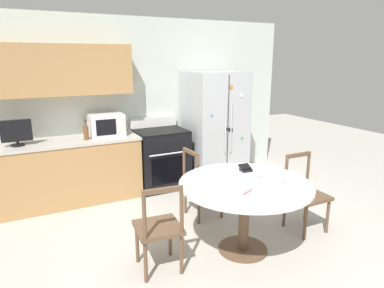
{
  "coord_description": "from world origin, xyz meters",
  "views": [
    {
      "loc": [
        -1.7,
        -2.55,
        2.0
      ],
      "look_at": [
        0.18,
        1.15,
        0.95
      ],
      "focal_mm": 32.0,
      "sensor_mm": 36.0,
      "label": 1
    }
  ],
  "objects_px": {
    "oven_range": "(161,158)",
    "dining_chair_right": "(305,195)",
    "counter_bottle": "(86,132)",
    "dining_chair_far": "(202,184)",
    "wallet": "(245,168)",
    "countertop_tv": "(16,132)",
    "dining_chair_left": "(159,229)",
    "microwave": "(106,125)",
    "refrigerator": "(215,127)",
    "candle_glass": "(244,179)"
  },
  "relations": [
    {
      "from": "dining_chair_right",
      "to": "wallet",
      "type": "bearing_deg",
      "value": -18.59
    },
    {
      "from": "oven_range",
      "to": "wallet",
      "type": "height_order",
      "value": "oven_range"
    },
    {
      "from": "microwave",
      "to": "wallet",
      "type": "bearing_deg",
      "value": -60.01
    },
    {
      "from": "oven_range",
      "to": "dining_chair_right",
      "type": "relative_size",
      "value": 1.2
    },
    {
      "from": "counter_bottle",
      "to": "dining_chair_far",
      "type": "relative_size",
      "value": 0.3
    },
    {
      "from": "countertop_tv",
      "to": "dining_chair_left",
      "type": "xyz_separation_m",
      "value": [
        1.12,
        -2.05,
        -0.65
      ]
    },
    {
      "from": "dining_chair_right",
      "to": "countertop_tv",
      "type": "bearing_deg",
      "value": -34.27
    },
    {
      "from": "oven_range",
      "to": "candle_glass",
      "type": "height_order",
      "value": "oven_range"
    },
    {
      "from": "refrigerator",
      "to": "dining_chair_right",
      "type": "bearing_deg",
      "value": -88.32
    },
    {
      "from": "dining_chair_far",
      "to": "candle_glass",
      "type": "bearing_deg",
      "value": -2.91
    },
    {
      "from": "dining_chair_right",
      "to": "dining_chair_far",
      "type": "relative_size",
      "value": 1.0
    },
    {
      "from": "dining_chair_right",
      "to": "candle_glass",
      "type": "height_order",
      "value": "dining_chair_right"
    },
    {
      "from": "candle_glass",
      "to": "wallet",
      "type": "xyz_separation_m",
      "value": [
        0.23,
        0.3,
        -0.01
      ]
    },
    {
      "from": "microwave",
      "to": "dining_chair_right",
      "type": "distance_m",
      "value": 2.87
    },
    {
      "from": "dining_chair_left",
      "to": "dining_chair_right",
      "type": "bearing_deg",
      "value": 5.13
    },
    {
      "from": "microwave",
      "to": "dining_chair_far",
      "type": "bearing_deg",
      "value": -55.95
    },
    {
      "from": "dining_chair_left",
      "to": "wallet",
      "type": "xyz_separation_m",
      "value": [
        1.14,
        0.23,
        0.36
      ]
    },
    {
      "from": "dining_chair_right",
      "to": "candle_glass",
      "type": "distance_m",
      "value": 1.0
    },
    {
      "from": "candle_glass",
      "to": "oven_range",
      "type": "bearing_deg",
      "value": 91.7
    },
    {
      "from": "refrigerator",
      "to": "dining_chair_right",
      "type": "relative_size",
      "value": 1.99
    },
    {
      "from": "refrigerator",
      "to": "countertop_tv",
      "type": "relative_size",
      "value": 4.85
    },
    {
      "from": "counter_bottle",
      "to": "wallet",
      "type": "bearing_deg",
      "value": -51.39
    },
    {
      "from": "dining_chair_far",
      "to": "counter_bottle",
      "type": "bearing_deg",
      "value": -136.89
    },
    {
      "from": "oven_range",
      "to": "countertop_tv",
      "type": "relative_size",
      "value": 2.92
    },
    {
      "from": "microwave",
      "to": "dining_chair_right",
      "type": "xyz_separation_m",
      "value": [
        1.8,
        -2.14,
        -0.62
      ]
    },
    {
      "from": "refrigerator",
      "to": "dining_chair_right",
      "type": "distance_m",
      "value": 2.05
    },
    {
      "from": "oven_range",
      "to": "counter_bottle",
      "type": "bearing_deg",
      "value": -176.79
    },
    {
      "from": "refrigerator",
      "to": "microwave",
      "type": "bearing_deg",
      "value": 175.28
    },
    {
      "from": "countertop_tv",
      "to": "dining_chair_right",
      "type": "bearing_deg",
      "value": -34.9
    },
    {
      "from": "counter_bottle",
      "to": "dining_chair_far",
      "type": "distance_m",
      "value": 1.75
    },
    {
      "from": "dining_chair_left",
      "to": "wallet",
      "type": "bearing_deg",
      "value": 16.98
    },
    {
      "from": "countertop_tv",
      "to": "counter_bottle",
      "type": "height_order",
      "value": "countertop_tv"
    },
    {
      "from": "refrigerator",
      "to": "oven_range",
      "type": "relative_size",
      "value": 1.66
    },
    {
      "from": "oven_range",
      "to": "dining_chair_left",
      "type": "xyz_separation_m",
      "value": [
        -0.85,
        -2.06,
        -0.03
      ]
    },
    {
      "from": "dining_chair_left",
      "to": "dining_chair_far",
      "type": "xyz_separation_m",
      "value": [
        0.92,
        0.84,
        0.0
      ]
    },
    {
      "from": "countertop_tv",
      "to": "oven_range",
      "type": "bearing_deg",
      "value": 0.23
    },
    {
      "from": "oven_range",
      "to": "microwave",
      "type": "bearing_deg",
      "value": 174.86
    },
    {
      "from": "refrigerator",
      "to": "countertop_tv",
      "type": "bearing_deg",
      "value": 178.75
    },
    {
      "from": "microwave",
      "to": "dining_chair_far",
      "type": "height_order",
      "value": "microwave"
    },
    {
      "from": "microwave",
      "to": "counter_bottle",
      "type": "height_order",
      "value": "microwave"
    },
    {
      "from": "refrigerator",
      "to": "oven_range",
      "type": "distance_m",
      "value": 1.03
    },
    {
      "from": "dining_chair_right",
      "to": "candle_glass",
      "type": "relative_size",
      "value": 10.13
    },
    {
      "from": "dining_chair_left",
      "to": "counter_bottle",
      "type": "bearing_deg",
      "value": 103.19
    },
    {
      "from": "countertop_tv",
      "to": "dining_chair_far",
      "type": "height_order",
      "value": "countertop_tv"
    },
    {
      "from": "microwave",
      "to": "candle_glass",
      "type": "height_order",
      "value": "microwave"
    },
    {
      "from": "countertop_tv",
      "to": "dining_chair_left",
      "type": "bearing_deg",
      "value": -61.44
    },
    {
      "from": "dining_chair_right",
      "to": "dining_chair_left",
      "type": "height_order",
      "value": "same"
    },
    {
      "from": "oven_range",
      "to": "candle_glass",
      "type": "bearing_deg",
      "value": -88.3
    },
    {
      "from": "microwave",
      "to": "candle_glass",
      "type": "relative_size",
      "value": 5.37
    },
    {
      "from": "counter_bottle",
      "to": "wallet",
      "type": "height_order",
      "value": "counter_bottle"
    }
  ]
}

